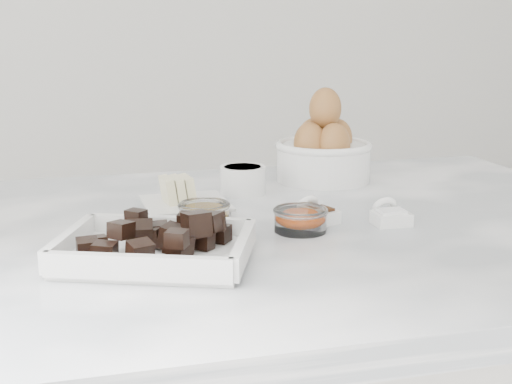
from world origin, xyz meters
TOP-DOWN VIEW (x-y plane):
  - marble_slab at (0.00, 0.00)m, footprint 1.20×0.80m
  - chocolate_dish at (-0.15, -0.12)m, footprint 0.27×0.24m
  - butter_plate at (-0.07, 0.10)m, footprint 0.13×0.13m
  - sugar_ramekin at (0.04, 0.19)m, footprint 0.08×0.08m
  - egg_bowl at (0.21, 0.25)m, footprint 0.18×0.18m
  - honey_bowl at (-0.06, 0.02)m, footprint 0.08×0.08m
  - zest_bowl at (0.06, -0.05)m, footprint 0.08×0.08m
  - vanilla_spoon at (0.10, -0.01)m, footprint 0.06×0.07m
  - salt_spoon at (0.20, -0.05)m, footprint 0.05×0.06m

SIDE VIEW (x-z plane):
  - marble_slab at x=0.00m, z-range 0.90..0.94m
  - salt_spoon at x=0.20m, z-range 0.93..0.97m
  - vanilla_spoon at x=0.10m, z-range 0.93..0.97m
  - honey_bowl at x=-0.06m, z-range 0.94..0.97m
  - butter_plate at x=-0.07m, z-range 0.93..0.98m
  - zest_bowl at x=0.06m, z-range 0.94..0.97m
  - chocolate_dish at x=-0.15m, z-range 0.93..0.99m
  - sugar_ramekin at x=0.04m, z-range 0.94..0.99m
  - egg_bowl at x=0.21m, z-range 0.91..1.08m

